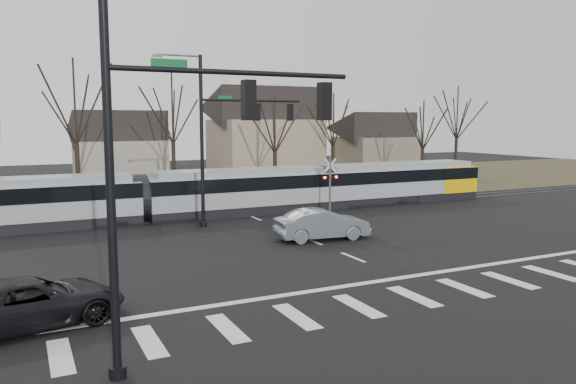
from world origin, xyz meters
name	(u,v)px	position (x,y,z in m)	size (l,w,h in m)	color
ground	(378,267)	(0.00, 0.00, 0.00)	(140.00, 140.00, 0.00)	black
grass_verge	(182,189)	(0.00, 32.00, 0.01)	(140.00, 28.00, 0.01)	#38331E
crosswalk	(440,292)	(0.00, -4.00, 0.01)	(27.00, 2.60, 0.01)	silver
stop_line	(403,277)	(0.00, -1.80, 0.01)	(28.00, 0.35, 0.01)	silver
lane_dashes	(244,213)	(0.00, 16.00, 0.01)	(0.18, 30.00, 0.01)	silver
rail_pair	(245,213)	(0.00, 15.80, 0.03)	(90.00, 1.52, 0.06)	#59595E
tram	(238,190)	(-0.45, 16.00, 1.69)	(40.86, 3.03, 3.10)	gray
sedan	(322,224)	(0.69, 6.16, 0.84)	(5.24, 2.34, 1.67)	slate
suv	(31,303)	(-13.82, -1.24, 0.78)	(6.01, 3.67, 1.56)	black
signal_pole_near_left	(175,148)	(-10.41, -6.00, 5.70)	(9.28, 0.44, 10.20)	black
signal_pole_far	(227,132)	(-2.41, 12.50, 5.70)	(9.28, 0.44, 10.20)	black
rail_crossing_signal	(330,188)	(5.00, 12.79, 1.89)	(1.08, 0.36, 4.00)	#59595B
tree_row	(222,137)	(2.00, 26.00, 5.00)	(59.20, 7.20, 10.00)	black
house_b	(119,146)	(-5.00, 36.00, 3.97)	(8.64, 7.56, 7.65)	gray
house_c	(265,132)	(9.00, 33.00, 5.23)	(10.80, 8.64, 10.10)	gray
house_d	(375,142)	(24.00, 35.00, 3.97)	(8.64, 7.56, 7.65)	#6C6150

